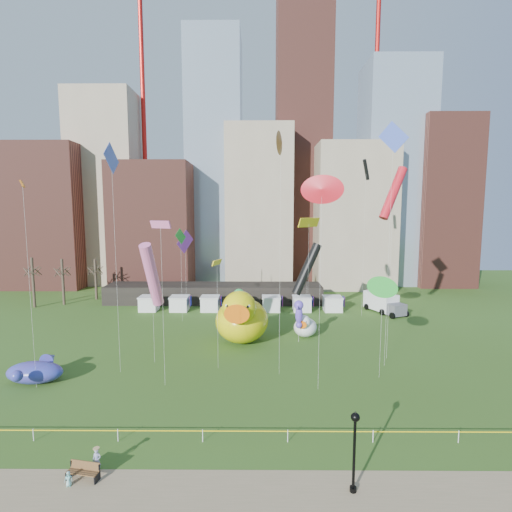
{
  "coord_description": "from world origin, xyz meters",
  "views": [
    {
      "loc": [
        3.94,
        -25.42,
        16.19
      ],
      "look_at": [
        3.69,
        10.45,
        12.0
      ],
      "focal_mm": 27.0,
      "sensor_mm": 36.0,
      "label": 1
    }
  ],
  "objects_px": {
    "woman": "(97,460)",
    "toddler": "(69,479)",
    "seahorse_purple": "(299,312)",
    "box_truck": "(383,303)",
    "park_bench": "(84,470)",
    "big_duck": "(241,318)",
    "lamppost": "(354,443)",
    "small_duck": "(305,326)",
    "whale_inflatable": "(36,371)",
    "seahorse_green": "(239,302)"
  },
  "relations": [
    {
      "from": "lamppost",
      "to": "box_truck",
      "type": "relative_size",
      "value": 0.64
    },
    {
      "from": "whale_inflatable",
      "to": "toddler",
      "type": "relative_size",
      "value": 7.52
    },
    {
      "from": "whale_inflatable",
      "to": "seahorse_green",
      "type": "bearing_deg",
      "value": 36.94
    },
    {
      "from": "lamppost",
      "to": "woman",
      "type": "relative_size",
      "value": 3.33
    },
    {
      "from": "big_duck",
      "to": "toddler",
      "type": "relative_size",
      "value": 10.25
    },
    {
      "from": "seahorse_purple",
      "to": "park_bench",
      "type": "bearing_deg",
      "value": -99.87
    },
    {
      "from": "small_duck",
      "to": "seahorse_green",
      "type": "height_order",
      "value": "seahorse_green"
    },
    {
      "from": "seahorse_purple",
      "to": "woman",
      "type": "distance_m",
      "value": 28.62
    },
    {
      "from": "whale_inflatable",
      "to": "lamppost",
      "type": "distance_m",
      "value": 30.36
    },
    {
      "from": "small_duck",
      "to": "park_bench",
      "type": "relative_size",
      "value": 2.17
    },
    {
      "from": "lamppost",
      "to": "woman",
      "type": "height_order",
      "value": "lamppost"
    },
    {
      "from": "seahorse_green",
      "to": "lamppost",
      "type": "distance_m",
      "value": 29.48
    },
    {
      "from": "big_duck",
      "to": "whale_inflatable",
      "type": "distance_m",
      "value": 22.18
    },
    {
      "from": "small_duck",
      "to": "park_bench",
      "type": "xyz_separation_m",
      "value": [
        -16.59,
        -26.7,
        -0.88
      ]
    },
    {
      "from": "small_duck",
      "to": "box_truck",
      "type": "xyz_separation_m",
      "value": [
        14.07,
        12.29,
        0.15
      ]
    },
    {
      "from": "seahorse_purple",
      "to": "box_truck",
      "type": "height_order",
      "value": "seahorse_purple"
    },
    {
      "from": "park_bench",
      "to": "woman",
      "type": "relative_size",
      "value": 1.38
    },
    {
      "from": "seahorse_purple",
      "to": "whale_inflatable",
      "type": "xyz_separation_m",
      "value": [
        -26.21,
        -11.44,
        -2.76
      ]
    },
    {
      "from": "big_duck",
      "to": "small_duck",
      "type": "height_order",
      "value": "big_duck"
    },
    {
      "from": "seahorse_green",
      "to": "seahorse_purple",
      "type": "height_order",
      "value": "seahorse_green"
    },
    {
      "from": "seahorse_purple",
      "to": "whale_inflatable",
      "type": "distance_m",
      "value": 28.73
    },
    {
      "from": "big_duck",
      "to": "seahorse_purple",
      "type": "distance_m",
      "value": 7.15
    },
    {
      "from": "box_truck",
      "to": "woman",
      "type": "relative_size",
      "value": 5.16
    },
    {
      "from": "lamppost",
      "to": "woman",
      "type": "xyz_separation_m",
      "value": [
        -15.56,
        1.61,
        -2.26
      ]
    },
    {
      "from": "box_truck",
      "to": "toddler",
      "type": "xyz_separation_m",
      "value": [
        -31.28,
        -39.64,
        -1.11
      ]
    },
    {
      "from": "big_duck",
      "to": "woman",
      "type": "relative_size",
      "value": 6.21
    },
    {
      "from": "seahorse_green",
      "to": "box_truck",
      "type": "xyz_separation_m",
      "value": [
        22.61,
        11.64,
        -2.86
      ]
    },
    {
      "from": "park_bench",
      "to": "box_truck",
      "type": "height_order",
      "value": "box_truck"
    },
    {
      "from": "woman",
      "to": "toddler",
      "type": "xyz_separation_m",
      "value": [
        -1.16,
        -1.28,
        -0.29
      ]
    },
    {
      "from": "seahorse_purple",
      "to": "box_truck",
      "type": "xyz_separation_m",
      "value": [
        15.06,
        14.22,
        -2.25
      ]
    },
    {
      "from": "park_bench",
      "to": "woman",
      "type": "distance_m",
      "value": 0.86
    },
    {
      "from": "park_bench",
      "to": "box_truck",
      "type": "bearing_deg",
      "value": 62.47
    },
    {
      "from": "seahorse_purple",
      "to": "park_bench",
      "type": "distance_m",
      "value": 29.46
    },
    {
      "from": "seahorse_purple",
      "to": "box_truck",
      "type": "relative_size",
      "value": 0.69
    },
    {
      "from": "small_duck",
      "to": "seahorse_purple",
      "type": "bearing_deg",
      "value": -96.74
    },
    {
      "from": "seahorse_purple",
      "to": "park_bench",
      "type": "xyz_separation_m",
      "value": [
        -15.61,
        -24.77,
        -3.27
      ]
    },
    {
      "from": "small_duck",
      "to": "box_truck",
      "type": "distance_m",
      "value": 18.69
    },
    {
      "from": "big_duck",
      "to": "lamppost",
      "type": "relative_size",
      "value": 1.86
    },
    {
      "from": "big_duck",
      "to": "park_bench",
      "type": "height_order",
      "value": "big_duck"
    },
    {
      "from": "seahorse_purple",
      "to": "box_truck",
      "type": "distance_m",
      "value": 20.83
    },
    {
      "from": "small_duck",
      "to": "seahorse_purple",
      "type": "distance_m",
      "value": 3.23
    },
    {
      "from": "big_duck",
      "to": "lamppost",
      "type": "distance_m",
      "value": 26.49
    },
    {
      "from": "seahorse_purple",
      "to": "lamppost",
      "type": "bearing_deg",
      "value": -66.55
    },
    {
      "from": "big_duck",
      "to": "whale_inflatable",
      "type": "relative_size",
      "value": 1.36
    },
    {
      "from": "whale_inflatable",
      "to": "toddler",
      "type": "height_order",
      "value": "whale_inflatable"
    },
    {
      "from": "big_duck",
      "to": "box_truck",
      "type": "bearing_deg",
      "value": 38.13
    },
    {
      "from": "park_bench",
      "to": "lamppost",
      "type": "distance_m",
      "value": 16.32
    },
    {
      "from": "seahorse_purple",
      "to": "whale_inflatable",
      "type": "height_order",
      "value": "seahorse_purple"
    },
    {
      "from": "box_truck",
      "to": "small_duck",
      "type": "bearing_deg",
      "value": -162.3
    },
    {
      "from": "woman",
      "to": "whale_inflatable",
      "type": "bearing_deg",
      "value": 134.93
    }
  ]
}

